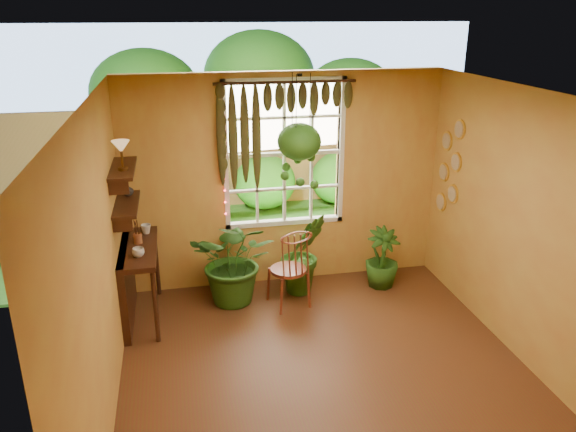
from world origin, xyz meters
name	(u,v)px	position (x,y,z in m)	size (l,w,h in m)	color
floor	(331,381)	(0.00, 0.00, 0.00)	(4.50, 4.50, 0.00)	#552918
ceiling	(340,99)	(0.00, 0.00, 2.70)	(4.50, 4.50, 0.00)	silver
wall_back	(285,182)	(0.00, 2.25, 1.35)	(4.00, 4.00, 0.00)	gold
wall_left	(99,274)	(-2.00, 0.00, 1.35)	(4.50, 4.50, 0.00)	gold
wall_right	(537,236)	(2.00, 0.00, 1.35)	(4.50, 4.50, 0.00)	gold
window	(284,154)	(0.00, 2.28, 1.70)	(1.52, 0.10, 1.86)	white
valance_vine	(279,109)	(-0.08, 2.16, 2.28)	(1.70, 0.12, 1.10)	#38180F
string_lights	(223,155)	(-0.76, 2.19, 1.75)	(0.03, 0.03, 1.54)	#FF2633
wall_plates	(449,167)	(1.98, 1.79, 1.55)	(0.04, 0.32, 1.10)	beige
counter_ledge	(131,275)	(-1.91, 1.60, 0.55)	(0.40, 1.20, 0.90)	#38180F
shelf_lower	(127,204)	(-1.88, 1.60, 1.40)	(0.25, 0.90, 0.04)	#38180F
shelf_upper	(123,169)	(-1.88, 1.60, 1.80)	(0.25, 0.90, 0.04)	#38180F
backyard	(251,120)	(0.24, 6.87, 1.28)	(14.00, 10.00, 12.00)	#1E5919
windsor_chair	(290,280)	(-0.08, 1.54, 0.34)	(0.53, 0.55, 1.16)	maroon
potted_plant_left	(236,260)	(-0.70, 1.77, 0.55)	(0.99, 0.86, 1.10)	#1A4512
potted_plant_mid	(304,253)	(0.16, 1.86, 0.53)	(0.58, 0.47, 1.05)	#1A4512
potted_plant_right	(382,258)	(1.18, 1.81, 0.39)	(0.44, 0.44, 0.78)	#1A4512
hanging_basket	(299,145)	(0.13, 2.00, 1.87)	(0.52, 0.52, 1.37)	black
cup_a	(138,252)	(-1.78, 1.31, 0.95)	(0.13, 0.13, 0.10)	silver
cup_b	(146,229)	(-1.72, 1.97, 0.95)	(0.12, 0.12, 0.11)	beige
brush_jar	(137,232)	(-1.80, 1.69, 1.04)	(0.09, 0.09, 0.34)	#984E2C
shelf_vase	(128,190)	(-1.87, 1.86, 1.48)	(0.13, 0.13, 0.13)	#B2AD99
tiffany_lamp	(121,149)	(-1.86, 1.47, 2.05)	(0.19, 0.19, 0.31)	#503617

